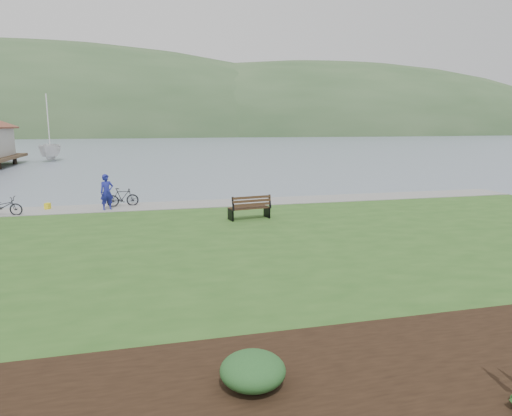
{
  "coord_description": "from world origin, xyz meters",
  "views": [
    {
      "loc": [
        -3.1,
        -15.29,
        4.27
      ],
      "look_at": [
        0.9,
        0.46,
        1.3
      ],
      "focal_mm": 32.0,
      "sensor_mm": 36.0,
      "label": 1
    }
  ],
  "objects_px": {
    "bicycle_a": "(3,206)",
    "sailboat": "(51,161)",
    "person": "(107,189)",
    "park_bench": "(250,207)"
  },
  "relations": [
    {
      "from": "bicycle_a",
      "to": "sailboat",
      "type": "relative_size",
      "value": 0.06
    },
    {
      "from": "park_bench",
      "to": "sailboat",
      "type": "height_order",
      "value": "sailboat"
    },
    {
      "from": "bicycle_a",
      "to": "sailboat",
      "type": "xyz_separation_m",
      "value": [
        -4.54,
        37.7,
        -0.82
      ]
    },
    {
      "from": "person",
      "to": "sailboat",
      "type": "xyz_separation_m",
      "value": [
        -8.8,
        37.42,
        -1.38
      ]
    },
    {
      "from": "person",
      "to": "sailboat",
      "type": "relative_size",
      "value": 0.08
    },
    {
      "from": "sailboat",
      "to": "person",
      "type": "bearing_deg",
      "value": -75.22
    },
    {
      "from": "park_bench",
      "to": "person",
      "type": "relative_size",
      "value": 0.9
    },
    {
      "from": "park_bench",
      "to": "person",
      "type": "distance_m",
      "value": 6.91
    },
    {
      "from": "park_bench",
      "to": "sailboat",
      "type": "xyz_separation_m",
      "value": [
        -14.68,
        41.03,
        -0.92
      ]
    },
    {
      "from": "park_bench",
      "to": "bicycle_a",
      "type": "height_order",
      "value": "park_bench"
    }
  ]
}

